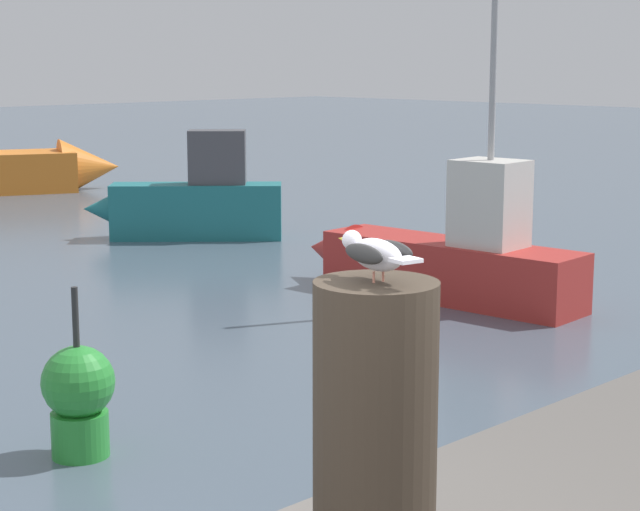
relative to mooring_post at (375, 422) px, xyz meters
name	(u,v)px	position (x,y,z in m)	size (l,w,h in m)	color
mooring_post	(375,422)	(0.00, 0.00, 0.00)	(0.40, 0.40, 0.91)	#382D23
seagull	(375,253)	(0.00, 0.01, 0.55)	(0.18, 0.39, 0.14)	#C67760
boat_red	(439,255)	(8.16, 6.38, -1.32)	(1.11, 4.15, 4.38)	#B72D28
boat_teal	(192,201)	(8.78, 12.23, -1.24)	(2.86, 2.75, 1.83)	#1E7075
channel_buoy	(79,396)	(1.83, 4.72, -1.39)	(0.56, 0.56, 1.33)	green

